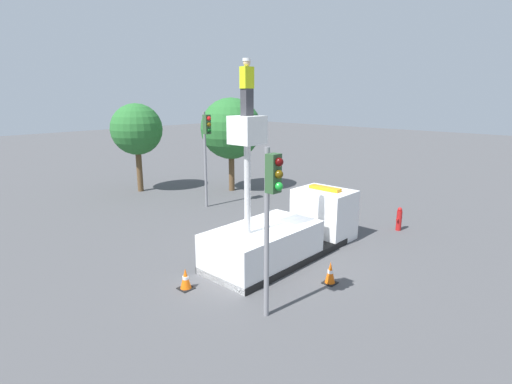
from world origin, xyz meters
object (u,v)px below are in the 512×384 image
(traffic_light_across, at_px, (206,141))
(traffic_cone_curbside, at_px, (330,273))
(bucket_truck, at_px, (286,232))
(traffic_light_pole, at_px, (271,200))
(worker, at_px, (247,87))
(traffic_cone_rear, at_px, (186,279))
(tree_left_bg, at_px, (231,129))
(fire_hydrant, at_px, (399,219))
(tree_right_bg, at_px, (137,130))

(traffic_light_across, distance_m, traffic_cone_curbside, 10.95)
(bucket_truck, distance_m, traffic_light_pole, 5.21)
(worker, relative_size, traffic_cone_rear, 2.53)
(traffic_light_across, height_order, traffic_cone_curbside, traffic_light_across)
(tree_left_bg, bearing_deg, traffic_light_across, -152.14)
(traffic_cone_rear, bearing_deg, tree_left_bg, 39.94)
(fire_hydrant, height_order, tree_right_bg, tree_right_bg)
(worker, bearing_deg, traffic_light_pole, -124.29)
(bucket_truck, distance_m, traffic_cone_rear, 4.47)
(fire_hydrant, bearing_deg, tree_left_bg, 88.52)
(fire_hydrant, distance_m, traffic_cone_rear, 10.40)
(bucket_truck, height_order, fire_hydrant, bucket_truck)
(traffic_cone_curbside, bearing_deg, traffic_cone_rear, 137.43)
(fire_hydrant, relative_size, traffic_cone_rear, 1.56)
(traffic_light_across, bearing_deg, tree_right_bg, 94.36)
(worker, xyz_separation_m, traffic_light_pole, (-1.71, -2.50, -2.88))
(traffic_light_across, xyz_separation_m, tree_right_bg, (-0.46, 6.09, 0.26))
(traffic_light_across, height_order, tree_right_bg, tree_right_bg)
(bucket_truck, relative_size, tree_left_bg, 1.19)
(traffic_light_across, xyz_separation_m, fire_hydrant, (3.35, -9.32, -3.12))
(traffic_cone_rear, distance_m, tree_right_bg, 14.74)
(worker, distance_m, traffic_light_pole, 4.18)
(bucket_truck, bearing_deg, fire_hydrant, -19.40)
(traffic_light_pole, xyz_separation_m, tree_left_bg, (9.82, 11.75, 0.60))
(traffic_cone_curbside, distance_m, tree_left_bg, 14.19)
(bucket_truck, distance_m, traffic_light_across, 8.16)
(fire_hydrant, relative_size, traffic_cone_curbside, 1.43)
(tree_right_bg, bearing_deg, worker, -106.61)
(traffic_cone_curbside, bearing_deg, traffic_light_across, 71.64)
(fire_hydrant, distance_m, tree_left_bg, 11.76)
(tree_right_bg, bearing_deg, tree_left_bg, -45.37)
(traffic_light_across, height_order, traffic_cone_rear, traffic_light_across)
(traffic_cone_rear, height_order, tree_left_bg, tree_left_bg)
(bucket_truck, relative_size, traffic_light_pole, 1.48)
(fire_hydrant, bearing_deg, worker, 165.65)
(worker, relative_size, fire_hydrant, 1.62)
(traffic_cone_curbside, height_order, tree_right_bg, tree_right_bg)
(traffic_cone_rear, relative_size, traffic_cone_curbside, 0.91)
(bucket_truck, bearing_deg, traffic_cone_curbside, -110.36)
(tree_right_bg, bearing_deg, fire_hydrant, -76.08)
(traffic_light_pole, bearing_deg, traffic_light_across, 57.86)
(traffic_light_across, bearing_deg, fire_hydrant, -70.20)
(bucket_truck, height_order, traffic_light_across, bucket_truck)
(tree_right_bg, bearing_deg, traffic_cone_rear, -115.99)
(traffic_light_pole, bearing_deg, tree_right_bg, 70.27)
(traffic_cone_curbside, distance_m, tree_right_bg, 16.64)
(fire_hydrant, bearing_deg, traffic_cone_rear, 165.75)
(traffic_light_across, bearing_deg, traffic_light_pole, -122.14)
(traffic_light_across, bearing_deg, traffic_cone_curbside, -108.36)
(worker, bearing_deg, traffic_light_across, 58.61)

